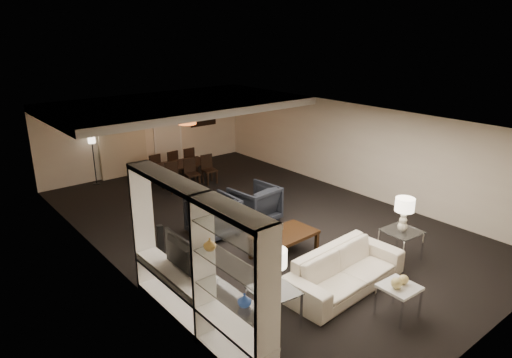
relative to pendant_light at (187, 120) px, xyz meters
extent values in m
plane|color=black|center=(-0.30, -3.50, -1.92)|extent=(11.00, 11.00, 0.00)
cube|color=silver|center=(-0.30, -3.50, 0.58)|extent=(7.00, 11.00, 0.02)
cube|color=beige|center=(-0.30, 2.00, -0.67)|extent=(7.00, 0.02, 2.50)
cube|color=beige|center=(-0.30, -9.00, -0.67)|extent=(7.00, 0.02, 2.50)
cube|color=beige|center=(-3.80, -3.50, -0.67)|extent=(0.02, 11.00, 2.50)
cube|color=beige|center=(3.20, -3.50, -0.67)|extent=(0.02, 11.00, 2.50)
cube|color=silver|center=(-0.30, 0.00, 0.48)|extent=(7.00, 4.00, 0.20)
cube|color=beige|center=(-1.20, 1.92, -0.72)|extent=(1.50, 0.12, 2.40)
cube|color=silver|center=(0.40, 1.97, -0.87)|extent=(0.90, 0.05, 2.10)
cube|color=#142D38|center=(1.80, 1.96, -0.37)|extent=(0.95, 0.04, 0.65)
cylinder|color=#D8591E|center=(0.00, 0.00, 0.00)|extent=(0.52, 0.52, 0.24)
imported|color=beige|center=(-0.90, -6.75, -1.56)|extent=(2.49, 1.09, 0.71)
imported|color=black|center=(-1.50, -3.45, -1.47)|extent=(0.98, 1.01, 0.91)
imported|color=black|center=(-0.30, -3.45, -1.47)|extent=(1.06, 1.08, 0.91)
sphere|color=#E6D27A|center=(-1.00, -7.85, -1.27)|extent=(0.18, 0.18, 0.18)
sphere|color=#E9CF7B|center=(-0.80, -7.85, -1.28)|extent=(0.16, 0.16, 0.16)
imported|color=black|center=(-3.58, -5.53, -0.88)|extent=(1.02, 0.13, 0.59)
imported|color=#274AA9|center=(-3.61, -7.31, -0.77)|extent=(0.18, 0.18, 0.19)
imported|color=#B2853B|center=(-3.61, -6.54, -0.27)|extent=(0.18, 0.18, 0.19)
cube|color=black|center=(-3.16, -4.14, -1.44)|extent=(0.12, 0.12, 0.96)
imported|color=black|center=(-0.15, 0.25, -1.63)|extent=(1.72, 1.06, 0.58)
camera|label=1|loc=(-6.69, -11.30, 2.58)|focal=32.00mm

